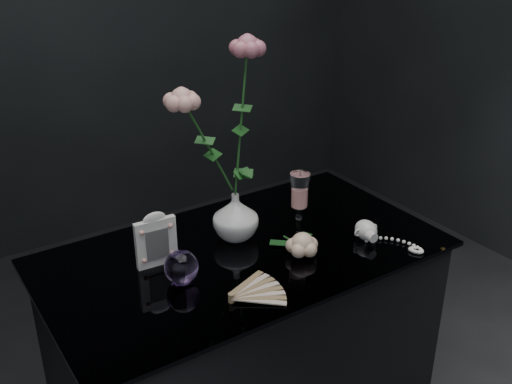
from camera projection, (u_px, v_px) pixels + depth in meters
table at (245, 363)px, 1.74m from camera, size 1.05×0.58×0.76m
vase at (236, 216)px, 1.62m from camera, size 0.14×0.14×0.13m
wine_glass at (299, 204)px, 1.63m from camera, size 0.07×0.07×0.18m
picture_frame at (156, 239)px, 1.49m from camera, size 0.12×0.09×0.15m
paperweight at (181, 267)px, 1.43m from camera, size 0.09×0.09×0.08m
paper_fan at (231, 297)px, 1.37m from camera, size 0.29×0.25×0.03m
loose_rose at (302, 244)px, 1.55m from camera, size 0.16×0.20×0.06m
pearl_jar at (366, 229)px, 1.63m from camera, size 0.20×0.21×0.06m
roses at (224, 124)px, 1.49m from camera, size 0.28×0.11×0.46m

